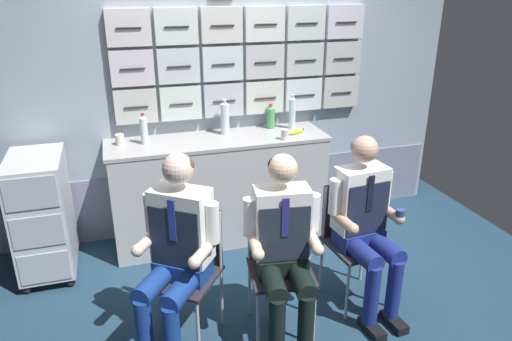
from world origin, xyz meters
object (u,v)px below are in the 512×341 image
folding_chair_by_counter (351,229)px  crew_member_by_counter (366,219)px  service_trolley (42,213)px  paper_cup_blue (120,139)px  folding_chair_right (278,253)px  crew_member_right (284,245)px  crew_member_left (176,247)px  snack_banana (296,132)px  water_bottle_tall (225,118)px  folding_chair_left (190,258)px

folding_chair_by_counter → crew_member_by_counter: 0.23m
service_trolley → paper_cup_blue: 0.82m
folding_chair_right → service_trolley: bearing=144.4°
crew_member_right → folding_chair_by_counter: bearing=26.5°
service_trolley → folding_chair_by_counter: service_trolley is taller
crew_member_right → service_trolley: bearing=140.2°
paper_cup_blue → crew_member_by_counter: bearing=-40.8°
crew_member_left → snack_banana: 1.75m
paper_cup_blue → folding_chair_right: bearing=-55.4°
water_bottle_tall → snack_banana: 0.64m
folding_chair_right → water_bottle_tall: (-0.02, 1.36, 0.56)m
folding_chair_right → paper_cup_blue: bearing=124.6°
water_bottle_tall → snack_banana: bearing=-16.8°
snack_banana → crew_member_by_counter: bearing=-87.6°
crew_member_by_counter → paper_cup_blue: bearing=139.2°
folding_chair_left → folding_chair_by_counter: (1.18, 0.05, 0.00)m
service_trolley → crew_member_by_counter: (2.18, -1.12, 0.17)m
folding_chair_left → service_trolley: bearing=134.4°
water_bottle_tall → folding_chair_by_counter: bearing=-62.2°
paper_cup_blue → snack_banana: paper_cup_blue is taller
service_trolley → snack_banana: snack_banana is taller
folding_chair_left → paper_cup_blue: paper_cup_blue is taller
paper_cup_blue → crew_member_left: bearing=-79.6°
crew_member_left → water_bottle_tall: 1.57m
crew_member_right → water_bottle_tall: (0.00, 1.52, 0.40)m
folding_chair_left → crew_member_by_counter: bearing=-5.5°
crew_member_left → crew_member_by_counter: crew_member_left is taller
crew_member_right → water_bottle_tall: water_bottle_tall is taller
crew_member_left → folding_chair_by_counter: bearing=7.9°
crew_member_left → crew_member_by_counter: bearing=0.7°
folding_chair_right → snack_banana: 1.38m
crew_member_left → service_trolley: bearing=128.0°
service_trolley → folding_chair_left: (0.98, -1.00, 0.02)m
snack_banana → folding_chair_left: bearing=-137.0°
crew_member_left → folding_chair_right: bearing=1.8°
crew_member_left → crew_member_right: bearing=-12.3°
folding_chair_right → paper_cup_blue: size_ratio=9.81×
folding_chair_left → snack_banana: bearing=43.0°
crew_member_right → crew_member_by_counter: size_ratio=1.00×
crew_member_by_counter → folding_chair_left: bearing=174.5°
folding_chair_by_counter → crew_member_by_counter: bearing=-84.8°
folding_chair_by_counter → paper_cup_blue: size_ratio=9.81×
service_trolley → paper_cup_blue: paper_cup_blue is taller
service_trolley → crew_member_by_counter: bearing=-27.2°
folding_chair_right → crew_member_right: size_ratio=0.69×
crew_member_right → snack_banana: 1.49m
folding_chair_right → folding_chair_by_counter: 0.63m
crew_member_right → folding_chair_by_counter: size_ratio=1.45×
crew_member_by_counter → water_bottle_tall: size_ratio=4.09×
folding_chair_left → crew_member_right: size_ratio=0.69×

